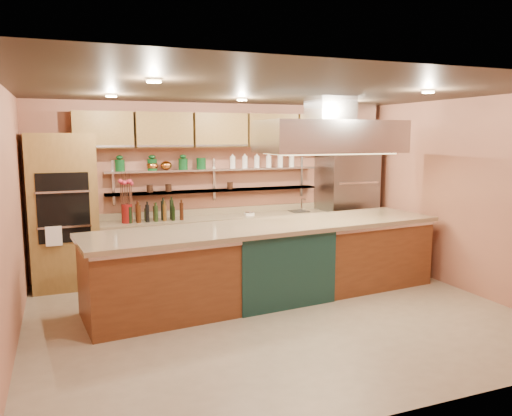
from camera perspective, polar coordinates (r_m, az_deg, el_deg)
name	(u,v)px	position (r m, az deg, el deg)	size (l,w,h in m)	color
floor	(274,314)	(6.55, 2.12, -12.05)	(6.00, 5.00, 0.02)	tan
ceiling	(276,91)	(6.16, 2.26, 13.26)	(6.00, 5.00, 0.02)	black
wall_back	(216,187)	(8.53, -4.54, 2.45)	(6.00, 0.04, 2.80)	#B16E53
wall_front	(403,247)	(4.07, 16.45, -4.35)	(6.00, 0.04, 2.80)	#B16E53
wall_left	(7,221)	(5.72, -26.56, -1.31)	(0.04, 5.00, 2.80)	#B16E53
wall_right	(463,195)	(7.89, 22.60, 1.35)	(0.04, 5.00, 2.80)	#B16E53
oven_stack	(64,212)	(7.88, -21.11, -0.40)	(0.95, 0.64, 2.30)	olive
refrigerator	(346,203)	(9.21, 10.28, 0.58)	(0.95, 0.72, 2.10)	slate
back_counter	(219,244)	(8.38, -4.20, -4.13)	(3.84, 0.64, 0.93)	tan
wall_shelf_lower	(216,190)	(8.40, -4.61, 2.01)	(3.60, 0.26, 0.03)	silver
wall_shelf_upper	(216,170)	(8.37, -4.64, 4.39)	(3.60, 0.26, 0.03)	silver
upper_cabinets	(219,130)	(8.32, -4.25, 8.85)	(4.60, 0.36, 0.55)	olive
range_hood	(330,137)	(7.19, 8.41, 8.08)	(2.00, 1.00, 0.45)	silver
ceiling_downlights	(269,94)	(6.34, 1.52, 12.85)	(4.00, 2.80, 0.02)	#FFE5A5
island	(271,261)	(7.01, 1.67, -6.10)	(5.01, 1.09, 1.05)	brown
flower_vase	(127,213)	(7.92, -14.53, -0.61)	(0.16, 0.16, 0.29)	maroon
oil_bottle_cluster	(156,212)	(7.98, -11.41, -0.42)	(0.93, 0.26, 0.30)	black
kitchen_scale	(249,213)	(8.41, -0.79, -0.56)	(0.15, 0.11, 0.08)	white
bar_faucet	(301,205)	(8.90, 5.21, 0.35)	(0.03, 0.03, 0.22)	silver
copper_kettle	(166,165)	(8.16, -10.23, 4.81)	(0.18, 0.18, 0.15)	#BF6A2C
green_canister	(201,164)	(8.30, -6.28, 5.08)	(0.15, 0.15, 0.18)	#0E411A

